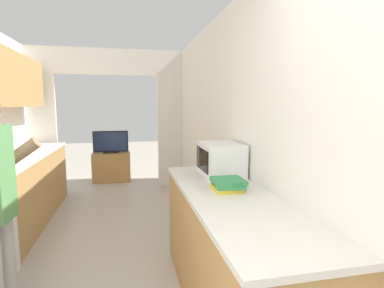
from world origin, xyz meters
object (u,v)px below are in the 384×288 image
Objects in this scene: book_stack at (228,184)px; television at (111,142)px; microwave at (220,159)px; tv_cabinet at (112,167)px.

television is (-1.04, 4.05, -0.15)m from book_stack.
tv_cabinet is at bearing 107.69° from microwave.
tv_cabinet is at bearing 90.00° from television.
tv_cabinet is at bearing 104.32° from book_stack.
television reaches higher than book_stack.
book_stack is 0.42× the size of television.
microwave is 1.66× the size of book_stack.
microwave reaches higher than book_stack.
microwave is at bearing -72.31° from tv_cabinet.
television is at bearing -90.00° from tv_cabinet.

